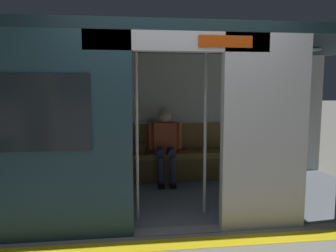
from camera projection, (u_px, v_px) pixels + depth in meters
ground_plane at (177, 231)px, 3.66m from camera, size 60.00×60.00×0.00m
platform_edge_strip at (182, 244)px, 3.36m from camera, size 8.00×0.24×0.01m
train_car at (161, 94)px, 4.55m from camera, size 6.40×2.51×2.24m
bench_seat at (159, 159)px, 5.58m from camera, size 3.10×0.44×0.47m
person_seated at (165, 140)px, 5.50m from camera, size 0.55×0.69×1.20m
handbag at (137, 147)px, 5.58m from camera, size 0.26×0.15×0.17m
book at (183, 151)px, 5.66m from camera, size 0.19×0.24×0.03m
grab_pole_door at (137, 132)px, 3.86m from camera, size 0.04×0.04×2.10m
grab_pole_far at (205, 129)px, 4.06m from camera, size 0.04×0.04×2.10m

